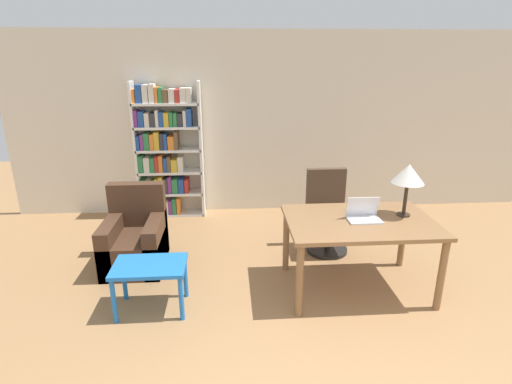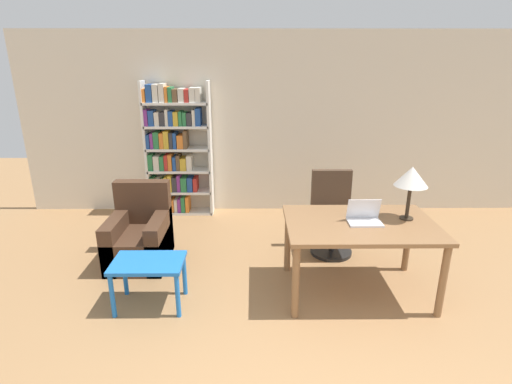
{
  "view_description": "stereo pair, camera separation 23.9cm",
  "coord_description": "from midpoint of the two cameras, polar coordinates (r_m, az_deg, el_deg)",
  "views": [
    {
      "loc": [
        -0.76,
        -1.51,
        2.3
      ],
      "look_at": [
        -0.49,
        2.29,
        1.02
      ],
      "focal_mm": 28.0,
      "sensor_mm": 36.0,
      "label": 1
    },
    {
      "loc": [
        -0.52,
        -1.52,
        2.3
      ],
      "look_at": [
        -0.49,
        2.29,
        1.02
      ],
      "focal_mm": 28.0,
      "sensor_mm": 36.0,
      "label": 2
    }
  ],
  "objects": [
    {
      "name": "armchair",
      "position": [
        4.89,
        -18.2,
        -6.73
      ],
      "size": [
        0.65,
        0.79,
        0.91
      ],
      "color": "#472D1E",
      "rests_on": "ground_plane"
    },
    {
      "name": "laptop",
      "position": [
        4.08,
        13.5,
        -3.22
      ],
      "size": [
        0.32,
        0.22,
        0.23
      ],
      "color": "silver",
      "rests_on": "desk"
    },
    {
      "name": "side_table_blue",
      "position": [
        3.97,
        -16.63,
        -10.86
      ],
      "size": [
        0.67,
        0.45,
        0.48
      ],
      "color": "blue",
      "rests_on": "ground_plane"
    },
    {
      "name": "office_chair",
      "position": [
        5.01,
        8.79,
        -3.16
      ],
      "size": [
        0.51,
        0.51,
        1.01
      ],
      "color": "black",
      "rests_on": "ground_plane"
    },
    {
      "name": "desk",
      "position": [
        4.13,
        12.95,
        -5.14
      ],
      "size": [
        1.47,
        0.99,
        0.77
      ],
      "color": "olive",
      "rests_on": "ground_plane"
    },
    {
      "name": "wall_back",
      "position": [
        6.15,
        1.96,
        9.65
      ],
      "size": [
        8.0,
        0.06,
        2.7
      ],
      "color": "beige",
      "rests_on": "ground_plane"
    },
    {
      "name": "table_lamp",
      "position": [
        4.19,
        19.43,
        2.33
      ],
      "size": [
        0.32,
        0.32,
        0.54
      ],
      "color": "#2D2319",
      "rests_on": "desk"
    },
    {
      "name": "bookshelf",
      "position": [
        6.09,
        -14.04,
        5.61
      ],
      "size": [
        0.98,
        0.28,
        2.0
      ],
      "color": "white",
      "rests_on": "ground_plane"
    }
  ]
}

